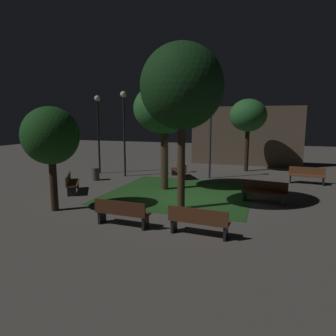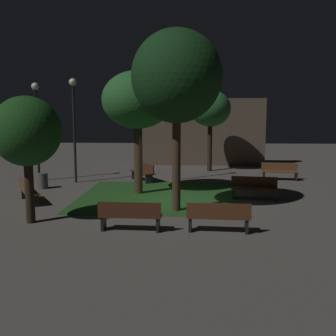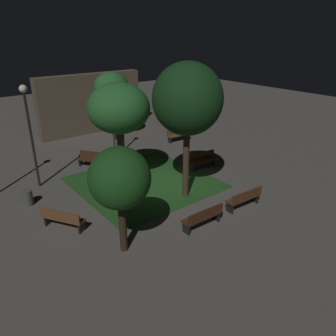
{
  "view_description": "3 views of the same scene",
  "coord_description": "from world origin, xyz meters",
  "px_view_note": "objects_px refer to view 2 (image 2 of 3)",
  "views": [
    {
      "loc": [
        3.15,
        -12.37,
        3.43
      ],
      "look_at": [
        -1.1,
        0.06,
        1.29
      ],
      "focal_mm": 32.14,
      "sensor_mm": 36.0,
      "label": 1
    },
    {
      "loc": [
        0.37,
        -14.77,
        3.35
      ],
      "look_at": [
        -0.39,
        0.19,
        1.25
      ],
      "focal_mm": 41.34,
      "sensor_mm": 36.0,
      "label": 2
    },
    {
      "loc": [
        -9.23,
        -11.86,
        7.33
      ],
      "look_at": [
        -0.12,
        -0.38,
        1.05
      ],
      "focal_mm": 34.77,
      "sensor_mm": 36.0,
      "label": 3
    }
  ],
  "objects_px": {
    "bench_front_right": "(143,172)",
    "tree_back_right": "(177,77)",
    "bench_front_left": "(130,215)",
    "lamp_post_plaza_west": "(177,121)",
    "lamp_post_plaza_east": "(74,113)",
    "tree_right_canopy": "(138,101)",
    "trash_bin": "(43,181)",
    "tree_lawn_side": "(27,132)",
    "tree_left_canopy": "(210,109)",
    "bench_near_trees": "(280,171)",
    "bench_back_row": "(28,190)",
    "bench_path_side": "(254,187)",
    "bench_lawn_edge": "(218,216)",
    "lamp_post_path_center": "(36,115)"
  },
  "relations": [
    {
      "from": "tree_left_canopy",
      "to": "bench_front_right",
      "type": "bearing_deg",
      "value": -133.55
    },
    {
      "from": "bench_front_right",
      "to": "tree_back_right",
      "type": "xyz_separation_m",
      "value": [
        1.85,
        -5.92,
        4.09
      ]
    },
    {
      "from": "bench_near_trees",
      "to": "tree_back_right",
      "type": "relative_size",
      "value": 0.3
    },
    {
      "from": "lamp_post_path_center",
      "to": "bench_front_right",
      "type": "bearing_deg",
      "value": 1.96
    },
    {
      "from": "lamp_post_plaza_west",
      "to": "lamp_post_path_center",
      "type": "bearing_deg",
      "value": -174.67
    },
    {
      "from": "bench_front_left",
      "to": "tree_back_right",
      "type": "xyz_separation_m",
      "value": [
        1.25,
        2.49,
        4.09
      ]
    },
    {
      "from": "bench_near_trees",
      "to": "tree_right_canopy",
      "type": "xyz_separation_m",
      "value": [
        -6.78,
        -3.67,
        3.41
      ]
    },
    {
      "from": "tree_left_canopy",
      "to": "lamp_post_path_center",
      "type": "relative_size",
      "value": 0.97
    },
    {
      "from": "bench_near_trees",
      "to": "tree_left_canopy",
      "type": "height_order",
      "value": "tree_left_canopy"
    },
    {
      "from": "bench_back_row",
      "to": "lamp_post_plaza_west",
      "type": "relative_size",
      "value": 0.4
    },
    {
      "from": "tree_left_canopy",
      "to": "bench_lawn_edge",
      "type": "bearing_deg",
      "value": -91.99
    },
    {
      "from": "tree_left_canopy",
      "to": "tree_lawn_side",
      "type": "relative_size",
      "value": 1.21
    },
    {
      "from": "bench_near_trees",
      "to": "bench_path_side",
      "type": "distance_m",
      "value": 5.0
    },
    {
      "from": "bench_near_trees",
      "to": "tree_right_canopy",
      "type": "relative_size",
      "value": 0.36
    },
    {
      "from": "lamp_post_path_center",
      "to": "trash_bin",
      "type": "bearing_deg",
      "value": -64.76
    },
    {
      "from": "bench_front_left",
      "to": "bench_front_right",
      "type": "xyz_separation_m",
      "value": [
        -0.59,
        8.41,
        0.0
      ]
    },
    {
      "from": "bench_lawn_edge",
      "to": "lamp_post_path_center",
      "type": "xyz_separation_m",
      "value": [
        -8.38,
        8.23,
        2.8
      ]
    },
    {
      "from": "bench_front_left",
      "to": "lamp_post_plaza_west",
      "type": "relative_size",
      "value": 0.41
    },
    {
      "from": "tree_right_canopy",
      "to": "tree_left_canopy",
      "type": "bearing_deg",
      "value": 63.39
    },
    {
      "from": "bench_near_trees",
      "to": "lamp_post_plaza_west",
      "type": "relative_size",
      "value": 0.41
    },
    {
      "from": "tree_right_canopy",
      "to": "tree_left_canopy",
      "type": "distance_m",
      "value": 7.56
    },
    {
      "from": "bench_lawn_edge",
      "to": "lamp_post_plaza_east",
      "type": "distance_m",
      "value": 10.53
    },
    {
      "from": "tree_back_right",
      "to": "tree_right_canopy",
      "type": "bearing_deg",
      "value": 120.42
    },
    {
      "from": "tree_lawn_side",
      "to": "tree_right_canopy",
      "type": "bearing_deg",
      "value": 59.14
    },
    {
      "from": "bench_front_right",
      "to": "lamp_post_plaza_east",
      "type": "distance_m",
      "value": 4.4
    },
    {
      "from": "bench_path_side",
      "to": "tree_back_right",
      "type": "height_order",
      "value": "tree_back_right"
    },
    {
      "from": "bench_front_right",
      "to": "tree_left_canopy",
      "type": "xyz_separation_m",
      "value": [
        3.54,
        3.72,
        3.16
      ]
    },
    {
      "from": "lamp_post_plaza_east",
      "to": "tree_lawn_side",
      "type": "bearing_deg",
      "value": -84.8
    },
    {
      "from": "bench_lawn_edge",
      "to": "bench_front_left",
      "type": "bearing_deg",
      "value": -180.0
    },
    {
      "from": "tree_left_canopy",
      "to": "lamp_post_plaza_west",
      "type": "xyz_separation_m",
      "value": [
        -1.83,
        -3.25,
        -0.62
      ]
    },
    {
      "from": "lamp_post_plaza_east",
      "to": "tree_back_right",
      "type": "bearing_deg",
      "value": -46.36
    },
    {
      "from": "tree_lawn_side",
      "to": "bench_front_right",
      "type": "bearing_deg",
      "value": 71.14
    },
    {
      "from": "bench_lawn_edge",
      "to": "tree_left_canopy",
      "type": "height_order",
      "value": "tree_left_canopy"
    },
    {
      "from": "lamp_post_plaza_east",
      "to": "tree_right_canopy",
      "type": "bearing_deg",
      "value": -35.91
    },
    {
      "from": "tree_back_right",
      "to": "lamp_post_plaza_east",
      "type": "distance_m",
      "value": 7.51
    },
    {
      "from": "tree_left_canopy",
      "to": "tree_lawn_side",
      "type": "distance_m",
      "value": 12.98
    },
    {
      "from": "bench_front_right",
      "to": "bench_front_left",
      "type": "bearing_deg",
      "value": -85.96
    },
    {
      "from": "bench_back_row",
      "to": "tree_left_canopy",
      "type": "height_order",
      "value": "tree_left_canopy"
    },
    {
      "from": "bench_front_right",
      "to": "trash_bin",
      "type": "xyz_separation_m",
      "value": [
        -4.31,
        -2.2,
        -0.13
      ]
    },
    {
      "from": "bench_front_right",
      "to": "trash_bin",
      "type": "bearing_deg",
      "value": -152.92
    },
    {
      "from": "bench_lawn_edge",
      "to": "tree_left_canopy",
      "type": "bearing_deg",
      "value": 88.01
    },
    {
      "from": "bench_near_trees",
      "to": "tree_lawn_side",
      "type": "height_order",
      "value": "tree_lawn_side"
    },
    {
      "from": "bench_path_side",
      "to": "bench_lawn_edge",
      "type": "bearing_deg",
      "value": -111.39
    },
    {
      "from": "bench_front_left",
      "to": "bench_lawn_edge",
      "type": "height_order",
      "value": "same"
    },
    {
      "from": "bench_near_trees",
      "to": "tree_left_canopy",
      "type": "distance_m",
      "value": 5.57
    },
    {
      "from": "trash_bin",
      "to": "tree_lawn_side",
      "type": "bearing_deg",
      "value": -72.89
    },
    {
      "from": "bench_path_side",
      "to": "lamp_post_plaza_east",
      "type": "distance_m",
      "value": 9.28
    },
    {
      "from": "bench_front_right",
      "to": "lamp_post_plaza_west",
      "type": "height_order",
      "value": "lamp_post_plaza_west"
    },
    {
      "from": "bench_front_left",
      "to": "lamp_post_plaza_west",
      "type": "height_order",
      "value": "lamp_post_plaza_west"
    },
    {
      "from": "lamp_post_plaza_west",
      "to": "bench_path_side",
      "type": "bearing_deg",
      "value": -54.21
    }
  ]
}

